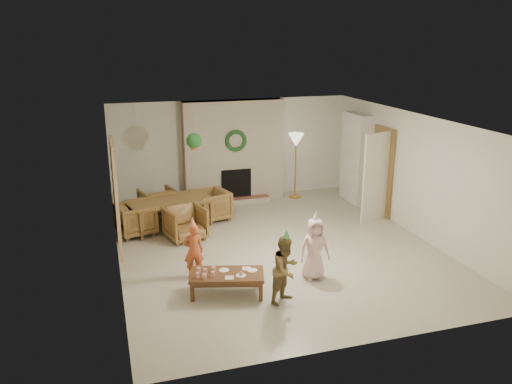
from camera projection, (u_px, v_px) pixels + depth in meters
name	position (u px, v px, depth m)	size (l,w,h in m)	color
floor	(276.00, 247.00, 10.17)	(7.00, 7.00, 0.00)	#B7B29E
ceiling	(278.00, 121.00, 9.44)	(7.00, 7.00, 0.00)	white
wall_back	(232.00, 149.00, 13.01)	(7.00, 7.00, 0.00)	silver
wall_front	(367.00, 260.00, 6.60)	(7.00, 7.00, 0.00)	silver
wall_left	(114.00, 200.00, 8.97)	(7.00, 7.00, 0.00)	silver
wall_right	(415.00, 175.00, 10.64)	(7.00, 7.00, 0.00)	silver
fireplace_mass	(234.00, 151.00, 12.83)	(2.50, 0.40, 2.50)	#561F16
fireplace_hearth	(238.00, 201.00, 12.85)	(1.60, 0.30, 0.12)	maroon
fireplace_firebox	(236.00, 184.00, 12.89)	(0.75, 0.12, 0.75)	black
fireplace_wreath	(236.00, 141.00, 12.53)	(0.54, 0.54, 0.10)	#19431D
floor_lamp_base	(295.00, 196.00, 13.33)	(0.31, 0.31, 0.03)	gold
floor_lamp_post	(296.00, 168.00, 13.12)	(0.03, 0.03, 1.49)	gold
floor_lamp_shade	(296.00, 140.00, 12.91)	(0.40, 0.40, 0.33)	beige
bookshelf_carcass	(355.00, 158.00, 12.74)	(0.30, 1.00, 2.20)	white
bookshelf_shelf_a	(353.00, 183.00, 12.92)	(0.30, 0.92, 0.03)	white
bookshelf_shelf_b	(354.00, 168.00, 12.81)	(0.30, 0.92, 0.03)	white
bookshelf_shelf_c	(355.00, 152.00, 12.69)	(0.30, 0.92, 0.03)	white
bookshelf_shelf_d	(356.00, 136.00, 12.58)	(0.30, 0.92, 0.03)	white
books_row_lower	(356.00, 180.00, 12.74)	(0.20, 0.40, 0.24)	#B32D21
books_row_mid	(353.00, 162.00, 12.81)	(0.20, 0.44, 0.24)	#245686
books_row_upper	(356.00, 148.00, 12.56)	(0.20, 0.36, 0.22)	#BB8F28
door_frame	(382.00, 172.00, 11.79)	(0.05, 0.86, 2.04)	brown
door_leaf	(376.00, 178.00, 11.34)	(0.05, 0.80, 2.00)	beige
curtain_panel	(116.00, 197.00, 9.17)	(0.06, 1.20, 2.00)	beige
dining_table	(171.00, 214.00, 11.14)	(1.75, 0.98, 0.62)	brown
dining_chair_near	(185.00, 223.00, 10.50)	(0.73, 0.75, 0.68)	brown
dining_chair_far	(158.00, 203.00, 11.76)	(0.73, 0.75, 0.68)	brown
dining_chair_left	(136.00, 219.00, 10.75)	(0.73, 0.75, 0.68)	brown
dining_chair_right	(211.00, 205.00, 11.61)	(0.73, 0.75, 0.68)	brown
hanging_plant_cord	(194.00, 130.00, 10.56)	(0.01, 0.01, 0.70)	tan
hanging_plant_pot	(194.00, 147.00, 10.66)	(0.16, 0.16, 0.12)	#9D5932
hanging_plant_foliage	(194.00, 141.00, 10.62)	(0.32, 0.32, 0.32)	#194D20
coffee_table_top	(227.00, 275.00, 8.25)	(1.17, 0.59, 0.05)	#55341C
coffee_table_apron	(227.00, 278.00, 8.26)	(1.08, 0.50, 0.07)	#55341C
coffee_leg_fl	(192.00, 292.00, 8.06)	(0.06, 0.06, 0.31)	#55341C
coffee_leg_fr	(261.00, 292.00, 8.08)	(0.06, 0.06, 0.31)	#55341C
coffee_leg_bl	(195.00, 279.00, 8.52)	(0.06, 0.06, 0.31)	#55341C
coffee_leg_br	(260.00, 278.00, 8.54)	(0.06, 0.06, 0.31)	#55341C
cup_a	(198.00, 275.00, 8.09)	(0.06, 0.06, 0.08)	white
cup_b	(199.00, 270.00, 8.26)	(0.06, 0.06, 0.08)	white
cup_c	(204.00, 276.00, 8.05)	(0.06, 0.06, 0.08)	white
cup_d	(205.00, 271.00, 8.22)	(0.06, 0.06, 0.08)	white
cup_e	(213.00, 274.00, 8.12)	(0.06, 0.06, 0.08)	white
cup_f	(213.00, 269.00, 8.29)	(0.06, 0.06, 0.08)	white
plate_a	(224.00, 270.00, 8.34)	(0.16, 0.16, 0.01)	white
plate_b	(241.00, 275.00, 8.16)	(0.16, 0.16, 0.01)	white
plate_c	(252.00, 270.00, 8.33)	(0.16, 0.16, 0.01)	white
food_scoop	(241.00, 273.00, 8.15)	(0.06, 0.06, 0.06)	tan
napkin_left	(229.00, 278.00, 8.08)	(0.14, 0.14, 0.01)	#FFBBBE
napkin_right	(247.00, 268.00, 8.40)	(0.14, 0.14, 0.01)	#FFBBBE
child_red	(194.00, 251.00, 8.80)	(0.35, 0.23, 0.96)	#BB4E28
party_hat_red	(193.00, 222.00, 8.64)	(0.13, 0.13, 0.18)	gold
child_plaid	(286.00, 269.00, 7.96)	(0.53, 0.41, 1.08)	#984729
party_hat_plaid	(286.00, 234.00, 7.79)	(0.13, 0.13, 0.18)	#4EB652
child_pink	(315.00, 249.00, 8.74)	(0.53, 0.34, 1.08)	beige
party_hat_pink	(316.00, 216.00, 8.57)	(0.14, 0.14, 0.19)	silver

